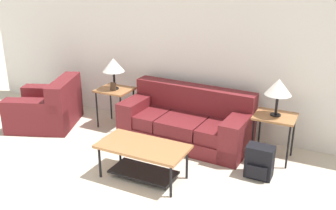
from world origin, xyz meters
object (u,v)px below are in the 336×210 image
armchair (47,109)px  coffee_table (143,154)px  table_lamp_right (279,87)px  side_table_left (115,93)px  couch (186,123)px  table_lamp_left (113,65)px  backpack (259,162)px  side_table_right (275,120)px

armchair → coffee_table: 2.42m
table_lamp_right → side_table_left: bearing=180.0°
side_table_left → couch: bearing=-1.0°
table_lamp_left → table_lamp_right: 2.59m
coffee_table → table_lamp_left: (-1.25, 1.25, 0.70)m
table_lamp_right → backpack: (-0.04, -0.57, -0.83)m
coffee_table → side_table_right: bearing=42.8°
side_table_right → couch: bearing=-179.0°
couch → side_table_left: couch is taller
coffee_table → table_lamp_left: bearing=135.0°
armchair → side_table_left: 1.19m
side_table_right → table_lamp_left: table_lamp_left is taller
table_lamp_right → coffee_table: bearing=-137.2°
side_table_left → table_lamp_left: bearing=-80.5°
couch → side_table_left: bearing=179.0°
table_lamp_right → backpack: 1.01m
table_lamp_left → side_table_left: bearing=99.5°
side_table_left → table_lamp_left: table_lamp_left is taller
couch → coffee_table: 1.22m
couch → armchair: size_ratio=1.52×
side_table_left → side_table_right: same height
side_table_left → side_table_right: bearing=0.0°
armchair → backpack: bearing=-1.3°
armchair → table_lamp_left: table_lamp_left is taller
table_lamp_left → coffee_table: bearing=-45.0°
coffee_table → side_table_left: bearing=135.0°
coffee_table → side_table_left: 1.78m
side_table_right → table_lamp_left: bearing=-180.0°
backpack → armchair: bearing=178.7°
coffee_table → backpack: size_ratio=2.63×
side_table_left → side_table_right: (2.59, 0.00, 0.00)m
couch → coffee_table: bearing=-92.4°
armchair → table_lamp_right: size_ratio=2.54×
coffee_table → side_table_left: (-1.25, 1.25, 0.24)m
couch → side_table_right: (1.29, 0.02, 0.28)m
couch → armchair: bearing=-168.8°
coffee_table → side_table_right: size_ratio=1.73×
armchair → side_table_left: (1.05, 0.48, 0.29)m
side_table_left → table_lamp_left: size_ratio=1.27×
armchair → side_table_right: armchair is taller
table_lamp_left → backpack: table_lamp_left is taller
couch → table_lamp_right: 1.49m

